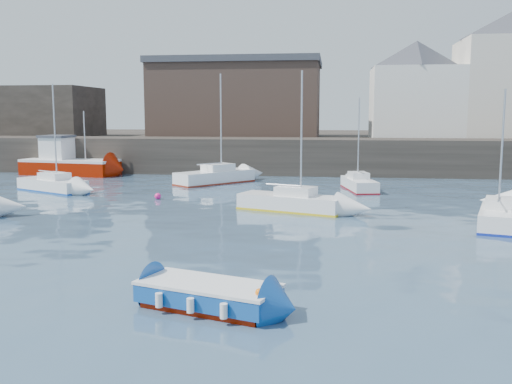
# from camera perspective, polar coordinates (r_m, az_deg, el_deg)

# --- Properties ---
(water) EXTENTS (220.00, 220.00, 0.00)m
(water) POSITION_cam_1_polar(r_m,az_deg,el_deg) (15.01, -6.24, -11.91)
(water) COLOR #2D4760
(water) RESTS_ON ground
(quay_wall) EXTENTS (90.00, 5.00, 3.00)m
(quay_wall) POSITION_cam_1_polar(r_m,az_deg,el_deg) (48.96, 3.59, 3.62)
(quay_wall) COLOR #28231E
(quay_wall) RESTS_ON ground
(land_strip) EXTENTS (90.00, 32.00, 2.80)m
(land_strip) POSITION_cam_1_polar(r_m,az_deg,el_deg) (66.90, 4.70, 4.63)
(land_strip) COLOR #28231E
(land_strip) RESTS_ON ground
(bldg_east_d) EXTENTS (11.14, 11.14, 8.95)m
(bldg_east_d) POSITION_cam_1_polar(r_m,az_deg,el_deg) (55.77, 15.66, 9.88)
(bldg_east_d) COLOR white
(bldg_east_d) RESTS_ON land_strip
(warehouse) EXTENTS (16.40, 10.40, 7.60)m
(warehouse) POSITION_cam_1_polar(r_m,az_deg,el_deg) (57.51, -1.84, 9.35)
(warehouse) COLOR #3D2D26
(warehouse) RESTS_ON land_strip
(bldg_west) EXTENTS (14.00, 8.00, 5.00)m
(bldg_west) POSITION_cam_1_polar(r_m,az_deg,el_deg) (63.98, -21.99, 7.45)
(bldg_west) COLOR #353028
(bldg_west) RESTS_ON land_strip
(blue_dinghy) EXTENTS (4.03, 2.65, 0.71)m
(blue_dinghy) POSITION_cam_1_polar(r_m,az_deg,el_deg) (15.13, -4.78, -10.15)
(blue_dinghy) COLOR #8A1300
(blue_dinghy) RESTS_ON ground
(fishing_boat) EXTENTS (8.37, 4.18, 5.30)m
(fishing_boat) POSITION_cam_1_polar(r_m,az_deg,el_deg) (50.52, -18.35, 2.82)
(fishing_boat) COLOR #8A1300
(fishing_boat) RESTS_ON ground
(sailboat_b) EXTENTS (5.91, 3.65, 7.25)m
(sailboat_b) POSITION_cam_1_polar(r_m,az_deg,el_deg) (30.01, 3.57, -1.00)
(sailboat_b) COLOR white
(sailboat_b) RESTS_ON ground
(sailboat_c) EXTENTS (2.77, 4.92, 6.17)m
(sailboat_c) POSITION_cam_1_polar(r_m,az_deg,el_deg) (27.92, 23.03, -2.27)
(sailboat_c) COLOR white
(sailboat_c) RESTS_ON ground
(sailboat_e) EXTENTS (5.61, 4.05, 6.98)m
(sailboat_e) POSITION_cam_1_polar(r_m,az_deg,el_deg) (39.87, -19.68, 0.71)
(sailboat_e) COLOR white
(sailboat_e) RESTS_ON ground
(sailboat_f) EXTENTS (2.43, 4.94, 6.15)m
(sailboat_f) POSITION_cam_1_polar(r_m,az_deg,el_deg) (38.74, 10.27, 0.82)
(sailboat_f) COLOR white
(sailboat_f) RESTS_ON ground
(sailboat_h) EXTENTS (5.52, 5.99, 7.96)m
(sailboat_h) POSITION_cam_1_polar(r_m,az_deg,el_deg) (41.98, -4.10, 1.57)
(sailboat_h) COLOR white
(sailboat_h) RESTS_ON ground
(buoy_far) EXTENTS (0.39, 0.39, 0.39)m
(buoy_far) POSITION_cam_1_polar(r_m,az_deg,el_deg) (34.65, -9.79, -0.71)
(buoy_far) COLOR #FF1D81
(buoy_far) RESTS_ON ground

